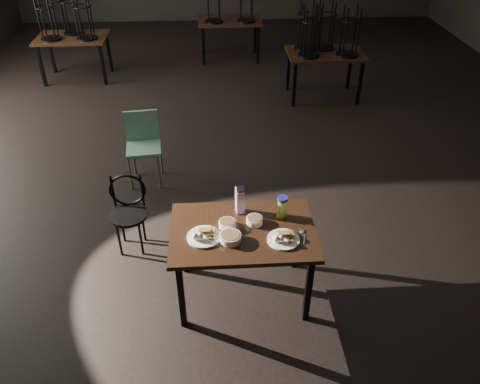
{
  "coord_description": "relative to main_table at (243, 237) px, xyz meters",
  "views": [
    {
      "loc": [
        -0.46,
        -5.84,
        3.24
      ],
      "look_at": [
        -0.25,
        -2.51,
        0.85
      ],
      "focal_mm": 35.0,
      "sensor_mm": 36.0,
      "label": 1
    }
  ],
  "objects": [
    {
      "name": "plate_left",
      "position": [
        -0.32,
        -0.08,
        0.1
      ],
      "size": [
        0.28,
        0.28,
        0.09
      ],
      "color": "white",
      "rests_on": "main_table"
    },
    {
      "name": "bentwood_chair",
      "position": [
        -1.07,
        0.75,
        -0.21
      ],
      "size": [
        0.37,
        0.37,
        0.78
      ],
      "rotation": [
        0.0,
        0.0,
        0.04
      ],
      "color": "black",
      "rests_on": "ground"
    },
    {
      "name": "plate_right",
      "position": [
        0.31,
        -0.15,
        0.1
      ],
      "size": [
        0.26,
        0.26,
        0.08
      ],
      "color": "white",
      "rests_on": "main_table"
    },
    {
      "name": "bowl_near",
      "position": [
        -0.13,
        0.05,
        0.11
      ],
      "size": [
        0.14,
        0.14,
        0.06
      ],
      "color": "white",
      "rests_on": "main_table"
    },
    {
      "name": "juice_carton",
      "position": [
        -0.01,
        0.25,
        0.21
      ],
      "size": [
        0.08,
        0.08,
        0.27
      ],
      "color": "#8F1A83",
      "rests_on": "main_table"
    },
    {
      "name": "school_chair",
      "position": [
        -1.05,
        1.97,
        -0.15
      ],
      "size": [
        0.44,
        0.44,
        0.86
      ],
      "rotation": [
        0.0,
        0.0,
        0.1
      ],
      "color": "#6BA68A",
      "rests_on": "ground"
    },
    {
      "name": "water_bottle",
      "position": [
        0.34,
        0.16,
        0.18
      ],
      "size": [
        0.11,
        0.11,
        0.2
      ],
      "color": "#BBE643",
      "rests_on": "main_table"
    },
    {
      "name": "bg_table_left",
      "position": [
        -2.6,
        5.29,
        0.11
      ],
      "size": [
        1.2,
        0.8,
        1.48
      ],
      "color": "black",
      "rests_on": "ground"
    },
    {
      "name": "bg_table_far",
      "position": [
        0.16,
        6.14,
        0.08
      ],
      "size": [
        1.2,
        0.8,
        1.48
      ],
      "color": "black",
      "rests_on": "ground"
    },
    {
      "name": "spoon",
      "position": [
        0.48,
        -0.06,
        0.08
      ],
      "size": [
        0.05,
        0.2,
        0.01
      ],
      "color": "silver",
      "rests_on": "main_table"
    },
    {
      "name": "bg_table_right",
      "position": [
        1.56,
        4.25,
        0.13
      ],
      "size": [
        1.2,
        0.8,
        1.48
      ],
      "color": "black",
      "rests_on": "ground"
    },
    {
      "name": "bowl_big",
      "position": [
        -0.11,
        -0.12,
        0.11
      ],
      "size": [
        0.18,
        0.18,
        0.06
      ],
      "color": "white",
      "rests_on": "main_table"
    },
    {
      "name": "bowl_far",
      "position": [
        0.1,
        0.09,
        0.11
      ],
      "size": [
        0.14,
        0.14,
        0.05
      ],
      "color": "white",
      "rests_on": "main_table"
    },
    {
      "name": "main_table",
      "position": [
        0.0,
        0.0,
        0.0
      ],
      "size": [
        1.2,
        0.8,
        0.75
      ],
      "color": "black",
      "rests_on": "ground"
    }
  ]
}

